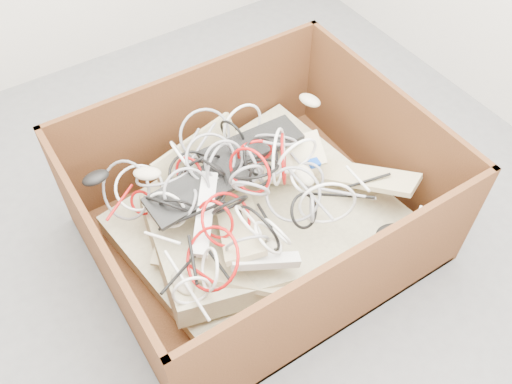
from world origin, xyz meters
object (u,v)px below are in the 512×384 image
cardboard_box (255,221)px  power_strip_left (205,214)px  vga_plug (314,163)px  power_strip_right (265,261)px

cardboard_box → power_strip_left: 0.33m
cardboard_box → vga_plug: (0.28, -0.02, 0.22)m
cardboard_box → power_strip_left: cardboard_box is taller
power_strip_left → vga_plug: power_strip_left is taller
cardboard_box → power_strip_right: bearing=-115.8°
power_strip_right → power_strip_left: bearing=130.4°
power_strip_right → vga_plug: size_ratio=5.61×
power_strip_right → vga_plug: (0.42, 0.28, 0.02)m
cardboard_box → power_strip_left: bearing=-176.2°
power_strip_left → cardboard_box: bearing=-48.8°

